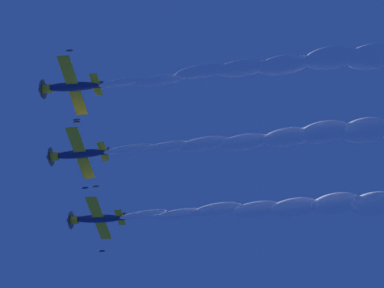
% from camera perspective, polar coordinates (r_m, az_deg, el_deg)
% --- Properties ---
extents(airplane_lead, '(9.17, 8.63, 4.09)m').
position_cam_1_polar(airplane_lead, '(73.22, -12.84, 5.94)').
color(airplane_lead, navy).
extents(airplane_left_wingman, '(9.14, 8.62, 3.79)m').
position_cam_1_polar(airplane_left_wingman, '(75.26, -12.06, -1.06)').
color(airplane_left_wingman, navy).
extents(airplane_right_wingman, '(9.11, 8.63, 4.14)m').
position_cam_1_polar(airplane_right_wingman, '(79.32, -10.17, -7.81)').
color(airplane_right_wingman, navy).
extents(smoke_trail_lead, '(14.92, 36.93, 5.20)m').
position_cam_1_polar(smoke_trail_lead, '(69.27, 11.07, 8.43)').
color(smoke_trail_lead, white).
extents(smoke_trail_left_wingman, '(15.10, 36.60, 5.01)m').
position_cam_1_polar(smoke_trail_left_wingman, '(71.18, 10.94, 0.86)').
color(smoke_trail_left_wingman, white).
extents(smoke_trail_right_wingman, '(15.69, 36.99, 5.51)m').
position_cam_1_polar(smoke_trail_right_wingman, '(75.79, 11.95, -6.48)').
color(smoke_trail_right_wingman, white).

